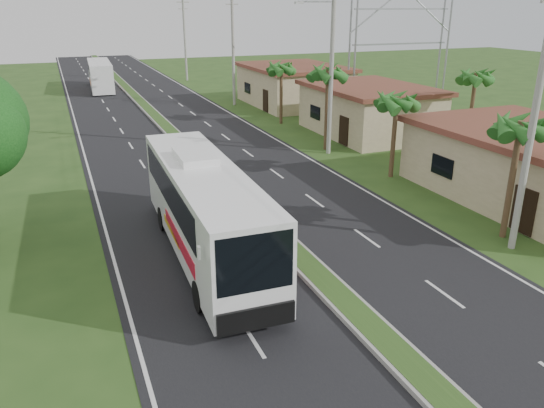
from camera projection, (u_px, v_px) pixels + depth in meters
name	position (u px, v px, depth m)	size (l,w,h in m)	color
ground	(355.00, 315.00, 16.92)	(180.00, 180.00, 0.00)	#28481A
road_asphalt	(197.00, 158.00, 34.27)	(14.00, 160.00, 0.02)	black
median_strip	(197.00, 157.00, 34.23)	(1.20, 160.00, 0.18)	gray
lane_edge_left	(89.00, 170.00, 31.91)	(0.12, 160.00, 0.01)	silver
lane_edge_right	(292.00, 149.00, 36.63)	(0.12, 160.00, 0.01)	silver
shop_near	(540.00, 166.00, 26.43)	(8.60, 12.60, 3.52)	tan
shop_mid	(369.00, 110.00, 40.28)	(7.60, 10.60, 3.67)	tan
shop_far	(293.00, 85.00, 52.40)	(8.60, 11.60, 3.82)	tan
palm_verge_a	(520.00, 127.00, 21.02)	(2.40, 2.40, 5.45)	#473321
palm_verge_b	(397.00, 101.00, 29.11)	(2.40, 2.40, 5.05)	#473321
palm_verge_c	(328.00, 73.00, 34.70)	(2.40, 2.40, 5.85)	#473321
palm_verge_d	(281.00, 68.00, 42.89)	(2.40, 2.40, 5.25)	#473321
palm_behind_shop	(476.00, 77.00, 34.36)	(2.40, 2.40, 5.65)	#473321
utility_pole_a	(535.00, 109.00, 19.65)	(1.60, 0.28, 11.00)	gray
utility_pole_b	(331.00, 57.00, 33.32)	(3.20, 0.28, 12.00)	gray
utility_pole_c	(233.00, 46.00, 50.89)	(1.60, 0.28, 11.00)	gray
utility_pole_d	(185.00, 38.00, 68.33)	(1.60, 0.28, 10.50)	gray
billboard_lattice	(401.00, 34.00, 48.30)	(10.18, 1.18, 12.07)	gray
coach_bus_main	(204.00, 205.00, 20.22)	(2.88, 12.17, 3.91)	white
coach_bus_far	(100.00, 74.00, 61.93)	(2.90, 11.10, 3.21)	white
motorcyclist	(206.00, 196.00, 24.96)	(1.64, 0.86, 2.26)	black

